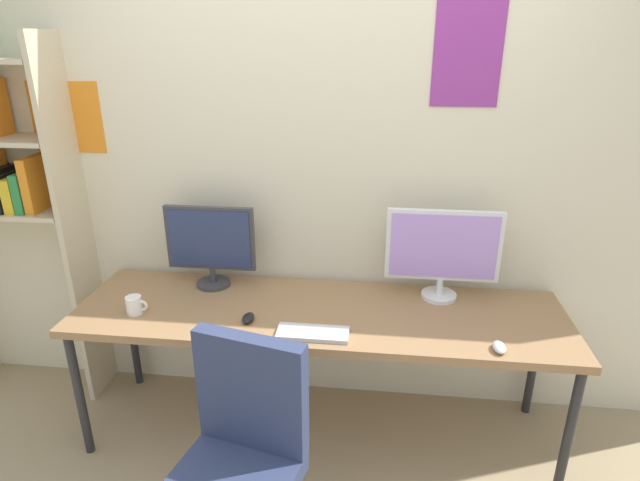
% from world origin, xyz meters
% --- Properties ---
extents(wall_back, '(4.81, 0.11, 2.60)m').
position_xyz_m(wall_back, '(-0.00, 1.02, 1.30)').
color(wall_back, beige).
rests_on(wall_back, ground_plane).
extents(desk, '(2.41, 0.68, 0.74)m').
position_xyz_m(desk, '(0.00, 0.60, 0.69)').
color(desk, '#936D47').
rests_on(desk, ground_plane).
extents(monitor_left, '(0.47, 0.18, 0.44)m').
position_xyz_m(monitor_left, '(-0.60, 0.81, 0.98)').
color(monitor_left, '#38383D').
rests_on(monitor_left, desk).
extents(monitor_right, '(0.57, 0.18, 0.47)m').
position_xyz_m(monitor_right, '(0.60, 0.81, 1.00)').
color(monitor_right, silver).
rests_on(monitor_right, desk).
extents(keyboard_main, '(0.33, 0.13, 0.02)m').
position_xyz_m(keyboard_main, '(0.00, 0.37, 0.75)').
color(keyboard_main, silver).
rests_on(keyboard_main, desk).
extents(mouse_left_side, '(0.06, 0.10, 0.03)m').
position_xyz_m(mouse_left_side, '(-0.32, 0.46, 0.76)').
color(mouse_left_side, black).
rests_on(mouse_left_side, desk).
extents(mouse_right_side, '(0.06, 0.10, 0.03)m').
position_xyz_m(mouse_right_side, '(0.81, 0.34, 0.76)').
color(mouse_right_side, silver).
rests_on(mouse_right_side, desk).
extents(coffee_mug, '(0.11, 0.08, 0.09)m').
position_xyz_m(coffee_mug, '(-0.88, 0.46, 0.79)').
color(coffee_mug, white).
rests_on(coffee_mug, desk).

